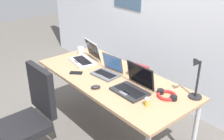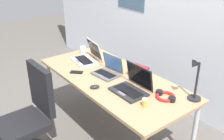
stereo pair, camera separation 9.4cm
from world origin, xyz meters
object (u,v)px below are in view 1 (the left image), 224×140
object	(u,v)px
cell_phone	(76,73)
pill_bottle	(147,102)
computer_mouse	(96,87)
headphones	(167,95)
laptop_mid_desk	(86,57)
office_chair	(29,125)
coffee_mug	(81,50)
desk_lamp	(196,79)
laptop_back_right	(133,86)
book_stack	(139,71)
laptop_by_keyboard	(108,71)

from	to	relation	value
cell_phone	pill_bottle	xyz separation A→B (m)	(0.94, 0.11, 0.04)
computer_mouse	headphones	size ratio (longest dim) A/B	0.45
laptop_mid_desk	office_chair	xyz separation A→B (m)	(0.29, -0.89, -0.39)
headphones	coffee_mug	world-z (taller)	coffee_mug
desk_lamp	laptop_back_right	world-z (taller)	desk_lamp
headphones	laptop_mid_desk	bearing A→B (deg)	-175.34
headphones	coffee_mug	distance (m)	1.40
laptop_mid_desk	coffee_mug	distance (m)	0.26
headphones	office_chair	bearing A→B (deg)	-131.16
book_stack	coffee_mug	xyz separation A→B (m)	(-0.92, -0.12, -0.00)
laptop_mid_desk	headphones	distance (m)	1.16
laptop_back_right	office_chair	size ratio (longest dim) A/B	0.35
computer_mouse	coffee_mug	world-z (taller)	coffee_mug
laptop_by_keyboard	cell_phone	bearing A→B (deg)	-135.12
pill_bottle	book_stack	bearing A→B (deg)	141.28
laptop_by_keyboard	pill_bottle	xyz separation A→B (m)	(0.69, -0.13, -0.00)
laptop_by_keyboard	office_chair	size ratio (longest dim) A/B	0.31
pill_bottle	book_stack	world-z (taller)	book_stack
computer_mouse	laptop_by_keyboard	bearing A→B (deg)	147.24
book_stack	pill_bottle	bearing A→B (deg)	-38.72
computer_mouse	headphones	distance (m)	0.67
computer_mouse	book_stack	bearing A→B (deg)	110.75
cell_phone	coffee_mug	size ratio (longest dim) A/B	1.20
cell_phone	desk_lamp	bearing A→B (deg)	70.51
desk_lamp	laptop_back_right	bearing A→B (deg)	-144.66
laptop_by_keyboard	book_stack	distance (m)	0.33
computer_mouse	cell_phone	xyz separation A→B (m)	(-0.41, 0.04, -0.01)
laptop_by_keyboard	laptop_back_right	xyz separation A→B (m)	(0.43, -0.04, 0.01)
headphones	office_chair	xyz separation A→B (m)	(-0.86, -0.98, -0.36)
headphones	desk_lamp	bearing A→B (deg)	41.37
cell_phone	computer_mouse	bearing A→B (deg)	40.08
laptop_back_right	coffee_mug	size ratio (longest dim) A/B	2.97
laptop_back_right	office_chair	xyz separation A→B (m)	(-0.59, -0.82, -0.39)
coffee_mug	office_chair	xyz separation A→B (m)	(0.54, -0.99, -0.39)
laptop_back_right	computer_mouse	size ratio (longest dim) A/B	3.49
laptop_by_keyboard	computer_mouse	world-z (taller)	laptop_by_keyboard
book_stack	office_chair	size ratio (longest dim) A/B	0.23
laptop_back_right	cell_phone	bearing A→B (deg)	-163.28
laptop_by_keyboard	laptop_back_right	distance (m)	0.43
office_chair	cell_phone	bearing A→B (deg)	97.95
laptop_back_right	cell_phone	xyz separation A→B (m)	(-0.67, -0.20, -0.04)
laptop_mid_desk	laptop_by_keyboard	size ratio (longest dim) A/B	1.24
laptop_mid_desk	pill_bottle	xyz separation A→B (m)	(1.14, -0.16, -0.01)
pill_bottle	coffee_mug	world-z (taller)	coffee_mug
book_stack	office_chair	xyz separation A→B (m)	(-0.38, -1.11, -0.39)
laptop_by_keyboard	book_stack	world-z (taller)	laptop_by_keyboard
laptop_back_right	pill_bottle	bearing A→B (deg)	-18.60
laptop_mid_desk	laptop_by_keyboard	bearing A→B (deg)	-3.80
laptop_back_right	laptop_mid_desk	bearing A→B (deg)	175.46
book_stack	office_chair	bearing A→B (deg)	-108.83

